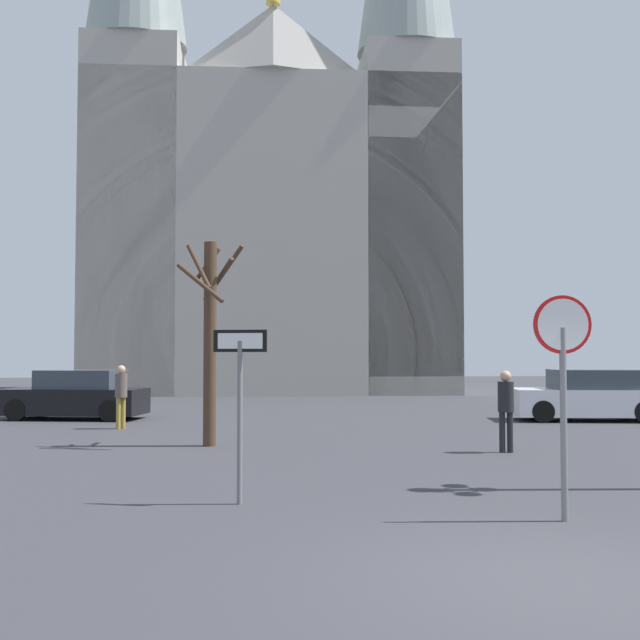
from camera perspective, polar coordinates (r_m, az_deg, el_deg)
The scene contains 9 objects.
ground_plane at distance 7.52m, azimuth 17.41°, elevation -17.64°, with size 120.00×120.00×0.00m, color #38383D.
cathedral at distance 41.90m, azimuth -3.48°, elevation 11.00°, with size 18.61×11.51×36.75m.
stop_sign at distance 9.82m, azimuth 17.21°, elevation -3.11°, with size 0.70×0.08×2.68m.
one_way_arrow_sign at distance 10.49m, azimuth -5.83°, elevation -4.94°, with size 0.71×0.25×2.30m.
bare_tree at distance 17.11m, azimuth -7.98°, elevation -1.00°, with size 1.46×1.47×4.40m.
parked_car_near_white at distance 24.66m, azimuth 18.81°, elevation -5.28°, with size 4.45×2.51×1.51m.
parked_car_far_black at distance 24.96m, azimuth -17.29°, elevation -5.29°, with size 4.45×2.57×1.48m.
pedestrian_walking at distance 21.45m, azimuth -14.24°, elevation -4.97°, with size 0.32×0.32×1.67m.
pedestrian_standing at distance 16.29m, azimuth 13.33°, elevation -5.89°, with size 0.32×0.32×1.64m.
Camera 1 is at (-2.85, -6.67, 1.98)m, focal length 44.11 mm.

